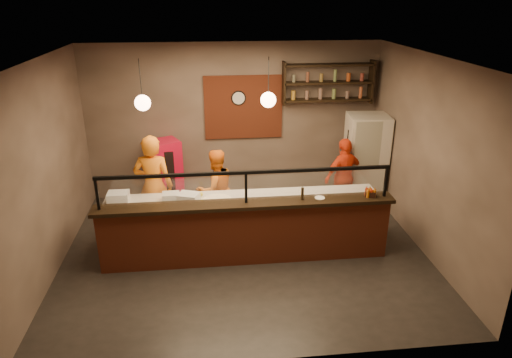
{
  "coord_description": "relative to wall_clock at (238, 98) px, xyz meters",
  "views": [
    {
      "loc": [
        -0.55,
        -6.69,
        4.09
      ],
      "look_at": [
        0.22,
        0.3,
        1.2
      ],
      "focal_mm": 32.0,
      "sensor_mm": 36.0,
      "label": 1
    }
  ],
  "objects": [
    {
      "name": "pepper_mill",
      "position": [
        0.79,
        -2.75,
        -0.94
      ],
      "size": [
        0.05,
        0.05,
        0.2
      ],
      "primitive_type": "cylinder",
      "rotation": [
        0.0,
        0.0,
        0.14
      ],
      "color": "black",
      "rests_on": "counter_ledge"
    },
    {
      "name": "wall_right",
      "position": [
        2.9,
        -2.46,
        -0.5
      ],
      "size": [
        0.0,
        5.0,
        5.0
      ],
      "primitive_type": "plane",
      "rotation": [
        1.57,
        0.0,
        -1.57
      ],
      "color": "#7A6559",
      "rests_on": "floor"
    },
    {
      "name": "counter_ledge",
      "position": [
        -0.1,
        -2.76,
        -1.07
      ],
      "size": [
        4.7,
        0.37,
        0.06
      ],
      "primitive_type": "cube",
      "color": "black",
      "rests_on": "service_counter"
    },
    {
      "name": "wall_clock",
      "position": [
        0.0,
        0.0,
        0.0
      ],
      "size": [
        0.3,
        0.04,
        0.3
      ],
      "primitive_type": "cylinder",
      "rotation": [
        1.57,
        0.0,
        0.0
      ],
      "color": "black",
      "rests_on": "wall_back"
    },
    {
      "name": "pizza_dough",
      "position": [
        -0.54,
        -2.3,
        -1.19
      ],
      "size": [
        0.67,
        0.67,
        0.01
      ],
      "primitive_type": "cylinder",
      "rotation": [
        0.0,
        0.0,
        -0.41
      ],
      "color": "white",
      "rests_on": "worktop"
    },
    {
      "name": "ceiling",
      "position": [
        -0.1,
        -2.46,
        1.1
      ],
      "size": [
        6.0,
        6.0,
        0.0
      ],
      "primitive_type": "plane",
      "rotation": [
        3.14,
        0.0,
        0.0
      ],
      "color": "#332C28",
      "rests_on": "wall_back"
    },
    {
      "name": "sneeze_guard",
      "position": [
        -0.1,
        -2.76,
        -0.73
      ],
      "size": [
        4.5,
        0.05,
        0.52
      ],
      "color": "white",
      "rests_on": "counter_ledge"
    },
    {
      "name": "cook_right",
      "position": [
        1.95,
        -1.18,
        -1.33
      ],
      "size": [
        0.97,
        0.7,
        1.54
      ],
      "primitive_type": "imported",
      "rotation": [
        0.0,
        0.0,
        3.55
      ],
      "color": "#EC3D16",
      "rests_on": "floor"
    },
    {
      "name": "wall_back",
      "position": [
        -0.1,
        0.04,
        -0.5
      ],
      "size": [
        6.0,
        0.0,
        6.0
      ],
      "primitive_type": "plane",
      "rotation": [
        1.57,
        0.0,
        0.0
      ],
      "color": "#7A6559",
      "rests_on": "floor"
    },
    {
      "name": "floor",
      "position": [
        -0.1,
        -2.46,
        -2.1
      ],
      "size": [
        6.0,
        6.0,
        0.0
      ],
      "primitive_type": "plane",
      "color": "black",
      "rests_on": "ground"
    },
    {
      "name": "worktop",
      "position": [
        -0.1,
        -2.26,
        -1.23
      ],
      "size": [
        4.6,
        0.75,
        0.05
      ],
      "primitive_type": "cube",
      "color": "beige",
      "rests_on": "worktop_cabinet"
    },
    {
      "name": "cook_mid",
      "position": [
        -0.55,
        -1.51,
        -1.34
      ],
      "size": [
        0.91,
        0.82,
        1.52
      ],
      "primitive_type": "imported",
      "rotation": [
        0.0,
        0.0,
        3.56
      ],
      "color": "orange",
      "rests_on": "floor"
    },
    {
      "name": "service_counter",
      "position": [
        -0.1,
        -2.76,
        -1.6
      ],
      "size": [
        4.6,
        0.25,
        1.0
      ],
      "primitive_type": "cube",
      "color": "maroon",
      "rests_on": "floor"
    },
    {
      "name": "rolling_pin",
      "position": [
        -0.95,
        -2.2,
        -1.17
      ],
      "size": [
        0.35,
        0.3,
        0.07
      ],
      "primitive_type": "cylinder",
      "rotation": [
        0.0,
        1.57,
        0.68
      ],
      "color": "yellow",
      "rests_on": "worktop"
    },
    {
      "name": "wall_front",
      "position": [
        -0.1,
        -4.96,
        -0.5
      ],
      "size": [
        6.0,
        0.0,
        6.0
      ],
      "primitive_type": "plane",
      "rotation": [
        -1.57,
        0.0,
        0.0
      ],
      "color": "#7A6559",
      "rests_on": "floor"
    },
    {
      "name": "wall_left",
      "position": [
        -3.1,
        -2.46,
        -0.5
      ],
      "size": [
        0.0,
        5.0,
        5.0
      ],
      "primitive_type": "plane",
      "rotation": [
        1.57,
        0.0,
        1.57
      ],
      "color": "#7A6559",
      "rests_on": "floor"
    },
    {
      "name": "small_plate",
      "position": [
        1.08,
        -2.73,
        -1.03
      ],
      "size": [
        0.17,
        0.17,
        0.01
      ],
      "primitive_type": "cylinder",
      "rotation": [
        0.0,
        0.0,
        0.08
      ],
      "color": "silver",
      "rests_on": "counter_ledge"
    },
    {
      "name": "red_cooler",
      "position": [
        -1.54,
        -0.31,
        -1.43
      ],
      "size": [
        0.74,
        0.72,
        1.34
      ],
      "primitive_type": "cube",
      "rotation": [
        0.0,
        0.0,
        0.43
      ],
      "color": "red",
      "rests_on": "floor"
    },
    {
      "name": "wall_shelving",
      "position": [
        1.8,
        -0.14,
        0.3
      ],
      "size": [
        1.84,
        0.28,
        0.85
      ],
      "color": "black",
      "rests_on": "wall_back"
    },
    {
      "name": "condiment_caddy",
      "position": [
        1.89,
        -2.75,
        -1.0
      ],
      "size": [
        0.19,
        0.17,
        0.09
      ],
      "primitive_type": "cube",
      "rotation": [
        0.0,
        0.0,
        -0.32
      ],
      "color": "black",
      "rests_on": "counter_ledge"
    },
    {
      "name": "worktop_cabinet",
      "position": [
        -0.1,
        -2.26,
        -1.68
      ],
      "size": [
        4.6,
        0.75,
        0.85
      ],
      "primitive_type": "cube",
      "color": "gray",
      "rests_on": "floor"
    },
    {
      "name": "fridge",
      "position": [
        2.5,
        -0.75,
        -1.17
      ],
      "size": [
        0.84,
        0.79,
        1.86
      ],
      "primitive_type": "cube",
      "rotation": [
        0.0,
        0.0,
        -0.09
      ],
      "color": "beige",
      "rests_on": "floor"
    },
    {
      "name": "pendant_left",
      "position": [
        -1.6,
        -2.26,
        0.45
      ],
      "size": [
        0.24,
        0.24,
        0.77
      ],
      "color": "black",
      "rests_on": "ceiling"
    },
    {
      "name": "brick_patch",
      "position": [
        0.1,
        0.01,
        -0.2
      ],
      "size": [
        1.6,
        0.04,
        1.3
      ],
      "primitive_type": "cube",
      "color": "maroon",
      "rests_on": "wall_back"
    },
    {
      "name": "prep_tub_b",
      "position": [
        -1.29,
        -2.22,
        -1.13
      ],
      "size": [
        0.29,
        0.23,
        0.14
      ],
      "primitive_type": "cube",
      "rotation": [
        0.0,
        0.0,
        0.05
      ],
      "color": "silver",
      "rests_on": "worktop"
    },
    {
      "name": "prep_tub_a",
      "position": [
        -2.15,
        -2.17,
        -1.12
      ],
      "size": [
        0.34,
        0.27,
        0.17
      ],
      "primitive_type": "cube",
      "rotation": [
        0.0,
        0.0,
        0.0
      ],
      "color": "silver",
      "rests_on": "worktop"
    },
    {
      "name": "pendant_right",
      "position": [
        0.3,
        -2.26,
        0.45
      ],
      "size": [
        0.24,
        0.24,
        0.77
      ],
      "color": "black",
      "rests_on": "ceiling"
    },
    {
      "name": "cook_left",
      "position": [
        -1.63,
        -1.66,
        -1.17
      ],
      "size": [
        0.73,
        0.53,
        1.87
      ],
      "primitive_type": "imported",
      "rotation": [
        0.0,
        0.0,
        3.02
      ],
      "color": "orange",
      "rests_on": "floor"
    },
    {
      "name": "prep_tub_c",
      "position": [
        -1.0,
        -2.33,
        -1.12
      ],
      "size": [
        0.39,
        0.35,
        0.16
      ],
      "primitive_type": "cube",
      "rotation": [
        0.0,
        0.0,
        -0.35
      ],
      "color": "silver",
      "rests_on": "worktop"
    }
  ]
}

